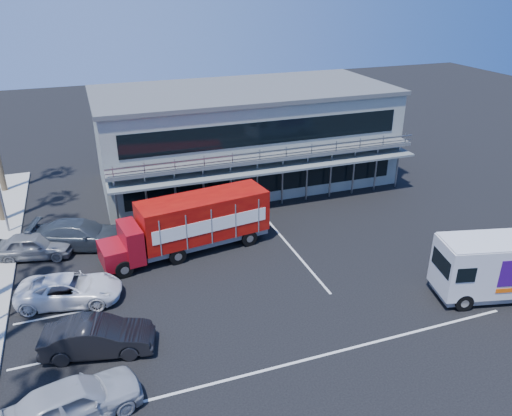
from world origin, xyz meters
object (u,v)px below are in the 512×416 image
object	(u,v)px
parked_car_b	(98,337)
parked_car_a	(73,402)
red_truck	(193,222)
white_van	(504,266)

from	to	relation	value
parked_car_b	parked_car_a	bearing A→B (deg)	174.91
red_truck	parked_car_a	size ratio (longest dim) A/B	2.03
red_truck	white_van	distance (m)	16.75
white_van	parked_car_b	bearing A→B (deg)	-173.77
parked_car_a	white_van	bearing A→B (deg)	-100.77
parked_car_b	red_truck	bearing A→B (deg)	-26.50
white_van	parked_car_a	world-z (taller)	white_van
parked_car_b	white_van	bearing A→B (deg)	-84.88
white_van	red_truck	bearing A→B (deg)	157.39
red_truck	parked_car_b	distance (m)	9.55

